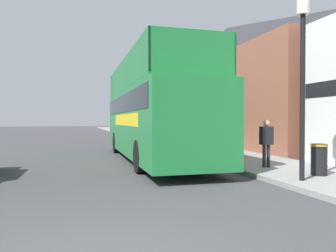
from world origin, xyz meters
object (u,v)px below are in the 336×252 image
object	(u,v)px
parked_car_ahead_of_bus	(136,136)
tour_bus	(152,116)
lamp_post_nearest	(303,49)
lamp_post_second	(190,92)
litter_bin	(319,158)
lamp_post_third	(151,100)
pedestrian_third	(266,139)

from	to	relation	value
parked_car_ahead_of_bus	tour_bus	bearing A→B (deg)	-97.49
tour_bus	parked_car_ahead_of_bus	bearing A→B (deg)	85.20
lamp_post_nearest	lamp_post_second	size ratio (longest dim) A/B	1.15
tour_bus	litter_bin	size ratio (longest dim) A/B	12.76
lamp_post_third	litter_bin	size ratio (longest dim) A/B	4.98
tour_bus	pedestrian_third	world-z (taller)	tour_bus
parked_car_ahead_of_bus	pedestrian_third	size ratio (longest dim) A/B	2.66
tour_bus	lamp_post_third	distance (m)	10.96
lamp_post_third	parked_car_ahead_of_bus	bearing A→B (deg)	-120.46
lamp_post_nearest	lamp_post_third	xyz separation A→B (m)	(0.02, 17.17, -0.32)
lamp_post_nearest	tour_bus	bearing A→B (deg)	110.50
pedestrian_third	parked_car_ahead_of_bus	bearing A→B (deg)	100.23
lamp_post_second	lamp_post_nearest	bearing A→B (deg)	-90.18
lamp_post_second	lamp_post_third	distance (m)	8.58
lamp_post_nearest	litter_bin	size ratio (longest dim) A/B	5.56
parked_car_ahead_of_bus	pedestrian_third	distance (m)	12.11
lamp_post_nearest	litter_bin	distance (m)	3.14
lamp_post_nearest	lamp_post_second	world-z (taller)	lamp_post_nearest
tour_bus	lamp_post_nearest	world-z (taller)	lamp_post_nearest
tour_bus	parked_car_ahead_of_bus	distance (m)	7.79
tour_bus	lamp_post_second	distance (m)	3.44
lamp_post_third	tour_bus	bearing A→B (deg)	-103.16
pedestrian_third	lamp_post_nearest	bearing A→B (deg)	-100.80
parked_car_ahead_of_bus	litter_bin	xyz separation A→B (m)	(2.71, -13.69, -0.06)
pedestrian_third	litter_bin	size ratio (longest dim) A/B	1.76
parked_car_ahead_of_bus	lamp_post_second	distance (m)	6.40
lamp_post_second	lamp_post_third	world-z (taller)	lamp_post_third
lamp_post_third	lamp_post_nearest	bearing A→B (deg)	-90.05
pedestrian_third	lamp_post_second	bearing A→B (deg)	93.80
lamp_post_second	litter_bin	bearing A→B (deg)	-83.07
pedestrian_third	lamp_post_nearest	size ratio (longest dim) A/B	0.32
parked_car_ahead_of_bus	litter_bin	size ratio (longest dim) A/B	4.67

